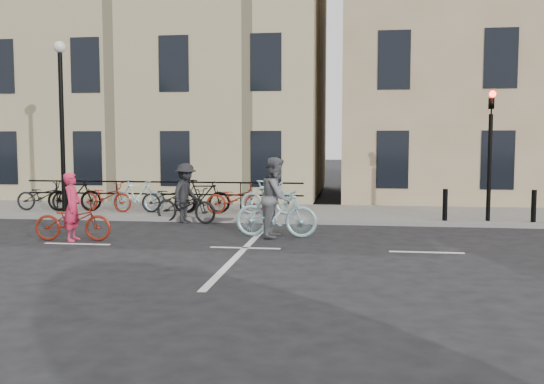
# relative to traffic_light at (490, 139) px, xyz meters

# --- Properties ---
(ground) EXTENTS (120.00, 120.00, 0.00)m
(ground) POSITION_rel_traffic_light_xyz_m (-6.20, -4.34, -2.45)
(ground) COLOR black
(ground) RESTS_ON ground
(sidewalk) EXTENTS (46.00, 4.00, 0.15)m
(sidewalk) POSITION_rel_traffic_light_xyz_m (-10.20, 1.66, -2.38)
(sidewalk) COLOR slate
(sidewalk) RESTS_ON ground
(building_east) EXTENTS (14.00, 10.00, 12.00)m
(building_east) POSITION_rel_traffic_light_xyz_m (2.80, 8.66, 3.70)
(building_east) COLOR #9E845F
(building_east) RESTS_ON sidewalk
(building_west) EXTENTS (20.00, 10.00, 10.00)m
(building_west) POSITION_rel_traffic_light_xyz_m (-15.20, 8.66, 2.70)
(building_west) COLOR tan
(building_west) RESTS_ON sidewalk
(traffic_light) EXTENTS (0.18, 0.30, 3.90)m
(traffic_light) POSITION_rel_traffic_light_xyz_m (0.00, 0.00, 0.00)
(traffic_light) COLOR black
(traffic_light) RESTS_ON sidewalk
(lamp_post) EXTENTS (0.36, 0.36, 5.28)m
(lamp_post) POSITION_rel_traffic_light_xyz_m (-12.70, 0.06, 1.04)
(lamp_post) COLOR black
(lamp_post) RESTS_ON sidewalk
(bollard_east) EXTENTS (0.14, 0.14, 0.90)m
(bollard_east) POSITION_rel_traffic_light_xyz_m (-1.20, -0.09, -1.85)
(bollard_east) COLOR black
(bollard_east) RESTS_ON sidewalk
(bollard_west) EXTENTS (0.14, 0.14, 0.90)m
(bollard_west) POSITION_rel_traffic_light_xyz_m (1.20, -0.09, -1.85)
(bollard_west) COLOR black
(bollard_west) RESTS_ON sidewalk
(parked_bikes) EXTENTS (9.35, 1.23, 1.05)m
(parked_bikes) POSITION_rel_traffic_light_xyz_m (-10.07, 0.70, -1.81)
(parked_bikes) COLOR black
(parked_bikes) RESTS_ON sidewalk
(cyclist_pink) EXTENTS (1.91, 0.82, 1.66)m
(cyclist_pink) POSITION_rel_traffic_light_xyz_m (-10.51, -3.90, -1.88)
(cyclist_pink) COLOR maroon
(cyclist_pink) RESTS_ON ground
(cyclist_grey) EXTENTS (2.12, 1.03, 2.01)m
(cyclist_grey) POSITION_rel_traffic_light_xyz_m (-5.70, -2.72, -1.64)
(cyclist_grey) COLOR #95BEC3
(cyclist_grey) RESTS_ON ground
(cyclist_dark) EXTENTS (2.07, 1.26, 1.75)m
(cyclist_dark) POSITION_rel_traffic_light_xyz_m (-8.67, -0.44, -1.76)
(cyclist_dark) COLOR black
(cyclist_dark) RESTS_ON ground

